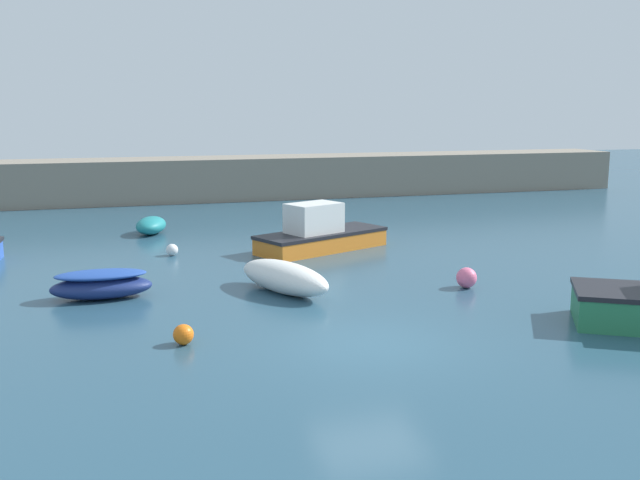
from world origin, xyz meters
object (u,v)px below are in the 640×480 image
at_px(rowboat_blue_near, 284,277).
at_px(fishing_dinghy_green, 151,225).
at_px(mooring_buoy_pink, 467,278).
at_px(rowboat_with_red_cover, 101,284).
at_px(motorboat_with_cabin, 319,234).
at_px(mooring_buoy_white, 172,250).
at_px(mooring_buoy_orange, 183,334).

xyz_separation_m(rowboat_blue_near, fishing_dinghy_green, (-3.09, 10.78, -0.09)).
bearing_deg(mooring_buoy_pink, rowboat_with_red_cover, 170.15).
relative_size(motorboat_with_cabin, mooring_buoy_white, 12.77).
bearing_deg(mooring_buoy_orange, rowboat_with_red_cover, 111.28).
relative_size(mooring_buoy_orange, mooring_buoy_pink, 0.77).
xyz_separation_m(motorboat_with_cabin, mooring_buoy_pink, (2.58, -6.50, -0.31)).
height_order(motorboat_with_cabin, rowboat_blue_near, motorboat_with_cabin).
bearing_deg(mooring_buoy_white, rowboat_blue_near, -66.57).
bearing_deg(fishing_dinghy_green, rowboat_with_red_cover, -173.43).
height_order(rowboat_blue_near, mooring_buoy_pink, rowboat_blue_near).
distance_m(rowboat_blue_near, mooring_buoy_white, 6.62).
bearing_deg(mooring_buoy_pink, motorboat_with_cabin, 111.61).
relative_size(rowboat_blue_near, mooring_buoy_white, 8.77).
xyz_separation_m(rowboat_blue_near, mooring_buoy_white, (-2.63, 6.07, -0.23)).
bearing_deg(rowboat_with_red_cover, mooring_buoy_orange, 112.13).
distance_m(motorboat_with_cabin, mooring_buoy_white, 5.32).
bearing_deg(rowboat_with_red_cover, mooring_buoy_pink, 171.00).
bearing_deg(rowboat_with_red_cover, rowboat_blue_near, 171.67).
height_order(motorboat_with_cabin, mooring_buoy_orange, motorboat_with_cabin).
relative_size(rowboat_blue_near, rowboat_with_red_cover, 1.35).
bearing_deg(motorboat_with_cabin, mooring_buoy_orange, -146.36).
distance_m(motorboat_with_cabin, mooring_buoy_orange, 10.98).
height_order(fishing_dinghy_green, mooring_buoy_orange, fishing_dinghy_green).
xyz_separation_m(rowboat_with_red_cover, mooring_buoy_pink, (10.20, -1.77, -0.09)).
distance_m(fishing_dinghy_green, mooring_buoy_pink, 14.39).
xyz_separation_m(fishing_dinghy_green, rowboat_with_red_cover, (-1.88, -9.97, 0.04)).
xyz_separation_m(rowboat_blue_near, mooring_buoy_orange, (-3.20, -3.76, -0.21)).
distance_m(motorboat_with_cabin, rowboat_blue_near, 6.14).
xyz_separation_m(fishing_dinghy_green, mooring_buoy_orange, (-0.11, -14.53, -0.13)).
height_order(motorboat_with_cabin, mooring_buoy_white, motorboat_with_cabin).
relative_size(motorboat_with_cabin, mooring_buoy_pink, 8.97).
xyz_separation_m(rowboat_with_red_cover, mooring_buoy_white, (2.34, 5.26, -0.18)).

